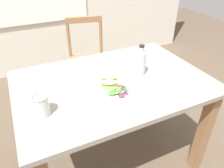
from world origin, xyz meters
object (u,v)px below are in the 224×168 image
Objects in this scene: chair_wooden_far at (88,60)px; mason_jar_iced_tea at (41,106)px; dining_table at (113,97)px; sandwich_half_front at (110,84)px; sandwich_half_back at (109,79)px; plate_lunch at (115,89)px; bottle_cold_brew at (140,64)px; fork_on_napkin at (73,97)px.

mason_jar_iced_tea is at bearing -120.22° from chair_wooden_far.
dining_table is 0.93m from chair_wooden_far.
dining_table is 0.20m from sandwich_half_front.
sandwich_half_back is (-0.04, -0.03, 0.17)m from dining_table.
sandwich_half_back reaches higher than dining_table.
bottle_cold_brew is at bearing 23.06° from plate_lunch.
plate_lunch is 1.55× the size of fork_on_napkin.
fork_on_napkin is (-0.43, -0.97, 0.30)m from chair_wooden_far.
mason_jar_iced_tea reaches higher than sandwich_half_back.
mason_jar_iced_tea is at bearing -174.63° from plate_lunch.
mason_jar_iced_tea is at bearing -162.99° from dining_table.
dining_table is 1.41× the size of chair_wooden_far.
dining_table is 5.86× the size of bottle_cold_brew.
sandwich_half_front is 0.23m from fork_on_napkin.
sandwich_half_back is 0.54× the size of bottle_cold_brew.
sandwich_half_back is at bearing -100.89° from chair_wooden_far.
bottle_cold_brew is (0.06, -0.90, 0.37)m from chair_wooden_far.
chair_wooden_far is at bearing 59.78° from mason_jar_iced_tea.
bottle_cold_brew reaches higher than sandwich_half_front.
bottle_cold_brew is (0.24, 0.03, 0.04)m from sandwich_half_back.
sandwich_half_back is (-0.00, 0.07, 0.03)m from plate_lunch.
sandwich_half_back is at bearing 14.65° from mason_jar_iced_tea.
chair_wooden_far reaches higher than sandwich_half_front.
sandwich_half_back is (-0.18, -0.93, 0.33)m from chair_wooden_far.
plate_lunch is (-0.17, -1.00, 0.30)m from chair_wooden_far.
sandwich_half_back is 0.25m from fork_on_napkin.
sandwich_half_front reaches higher than fork_on_napkin.
dining_table is at bearing 12.94° from fork_on_napkin.
sandwich_half_back is at bearing 93.76° from plate_lunch.
fork_on_napkin reaches higher than dining_table.
chair_wooden_far reaches higher than fork_on_napkin.
dining_table is at bearing -98.75° from chair_wooden_far.
mason_jar_iced_tea is (-0.41, -0.06, 0.01)m from sandwich_half_front.
sandwich_half_front is at bearing -126.43° from dining_table.
plate_lunch is at bearing -86.24° from sandwich_half_back.
sandwich_half_front is 0.97× the size of mason_jar_iced_tea.
dining_table is 0.52m from mason_jar_iced_tea.
sandwich_half_front is 0.28m from bottle_cold_brew.
plate_lunch is 0.08m from sandwich_half_back.
dining_table is at bearing 70.68° from plate_lunch.
sandwich_half_front is at bearing -101.58° from chair_wooden_far.
bottle_cold_brew is at bearing 7.45° from fork_on_napkin.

